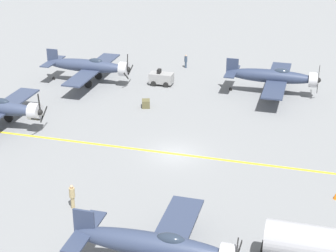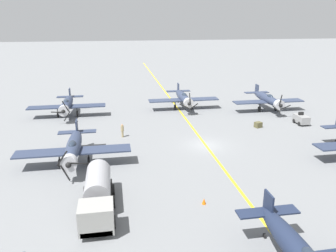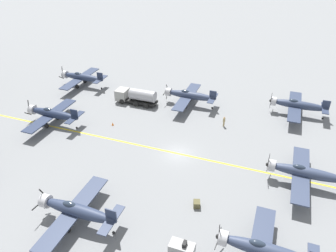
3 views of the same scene
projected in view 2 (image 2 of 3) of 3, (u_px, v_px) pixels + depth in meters
ground_plane at (206, 145)px, 40.72m from camera, size 400.00×400.00×0.00m
taxiway_stripe at (206, 145)px, 40.72m from camera, size 0.30×160.00×0.01m
airplane_near_right at (67, 104)px, 52.11m from camera, size 12.00×9.98×3.65m
airplane_near_center at (183, 98)px, 56.43m from camera, size 12.00×9.98×3.80m
airplane_mid_right at (73, 147)px, 34.69m from camera, size 12.00×9.98×3.65m
airplane_near_left at (268, 99)px, 55.32m from camera, size 12.00×9.98×3.79m
fuel_tanker at (98, 195)px, 26.33m from camera, size 2.68×8.00×2.98m
tow_tractor at (301, 119)px, 48.61m from camera, size 1.57×2.60×1.79m
ground_crew_walking at (122, 130)px, 43.21m from camera, size 0.40×0.40×1.83m
supply_crate_by_tanker at (258, 125)px, 47.26m from camera, size 1.14×1.04×0.79m
traffic_cone at (204, 201)px, 27.78m from camera, size 0.36×0.36×0.55m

